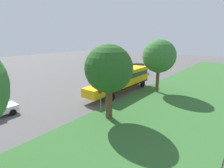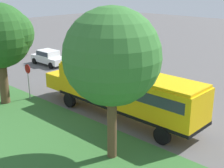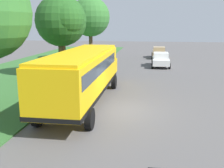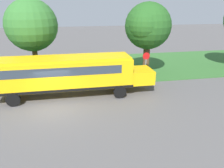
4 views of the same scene
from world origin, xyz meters
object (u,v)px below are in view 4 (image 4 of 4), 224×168
(oak_tree_beside_bus, at_px, (33,26))
(school_bus, at_px, (68,73))
(oak_tree_roadside_mid, at_px, (147,26))
(stop_sign, at_px, (146,63))

(oak_tree_beside_bus, bearing_deg, school_bus, 34.06)
(oak_tree_roadside_mid, bearing_deg, stop_sign, -17.76)
(school_bus, distance_m, stop_sign, 7.62)
(school_bus, height_order, oak_tree_beside_bus, oak_tree_beside_bus)
(school_bus, relative_size, oak_tree_roadside_mid, 1.72)
(oak_tree_beside_bus, height_order, oak_tree_roadside_mid, oak_tree_beside_bus)
(oak_tree_beside_bus, relative_size, stop_sign, 2.74)
(school_bus, height_order, stop_sign, school_bus)
(oak_tree_beside_bus, bearing_deg, oak_tree_roadside_mid, 88.68)
(school_bus, bearing_deg, oak_tree_roadside_mid, 116.66)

